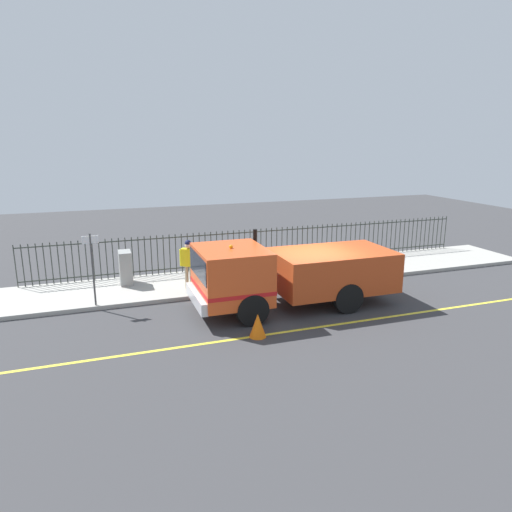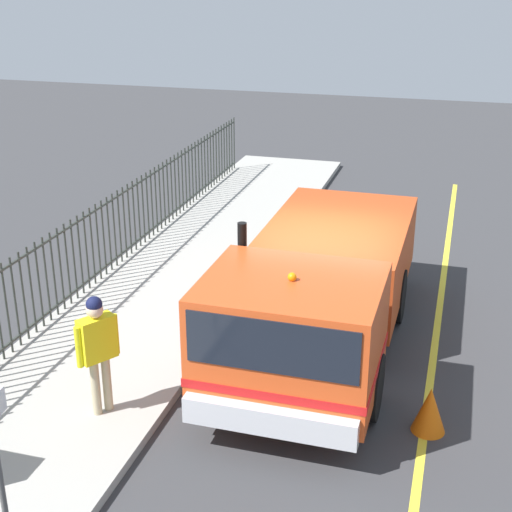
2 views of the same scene
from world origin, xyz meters
TOP-DOWN VIEW (x-y plane):
  - ground_plane at (0.00, 0.00)m, footprint 48.32×48.32m
  - sidewalk_slab at (3.05, 0.00)m, footprint 3.12×21.96m
  - lane_marking at (-2.05, 0.00)m, footprint 0.12×19.77m
  - work_truck at (-0.20, 1.08)m, footprint 2.48×6.58m
  - worker_standing at (2.29, 3.60)m, footprint 0.46×0.56m
  - iron_fence at (4.48, 0.00)m, footprint 0.04×18.70m
  - utility_cabinet at (3.64, 5.65)m, footprint 0.75×0.43m
  - traffic_cone at (-2.10, 2.61)m, footprint 0.47×0.47m
  - street_sign at (1.63, 6.75)m, footprint 0.06×0.50m

SIDE VIEW (x-z plane):
  - ground_plane at x=0.00m, z-range 0.00..0.00m
  - lane_marking at x=-2.05m, z-range 0.00..0.01m
  - sidewalk_slab at x=3.05m, z-range 0.00..0.14m
  - traffic_cone at x=-2.10m, z-range 0.00..0.67m
  - utility_cabinet at x=3.64m, z-range 0.14..1.36m
  - iron_fence at x=4.48m, z-range 0.15..1.71m
  - work_truck at x=-0.20m, z-range -0.01..2.41m
  - worker_standing at x=2.29m, z-range 0.34..2.10m
  - street_sign at x=1.63m, z-range 0.43..2.77m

